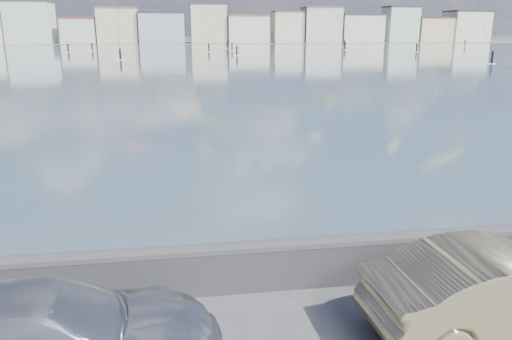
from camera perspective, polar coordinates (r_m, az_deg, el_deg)
The scene contains 6 objects.
bay_water at distance 98.13m, azimuth -8.53°, elevation 12.65°, with size 500.00×177.00×0.00m, color #3C4C5F.
far_shore_strip at distance 206.56m, azimuth -8.79°, elevation 14.24°, with size 500.00×60.00×0.00m, color #4C473D.
seawall at distance 10.31m, azimuth -4.49°, elevation -10.90°, with size 400.00×0.36×1.08m.
far_buildings at distance 192.51m, azimuth -8.45°, elevation 15.94°, with size 240.79×13.26×14.60m.
car_silver at distance 8.42m, azimuth -23.27°, elevation -17.35°, with size 2.19×5.39×1.56m, color #A9ACB0.
car_champagne at distance 9.96m, azimuth 26.64°, elevation -12.21°, with size 1.72×4.92×1.62m, color tan.
Camera 1 is at (-0.60, -6.49, 5.22)m, focal length 35.00 mm.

